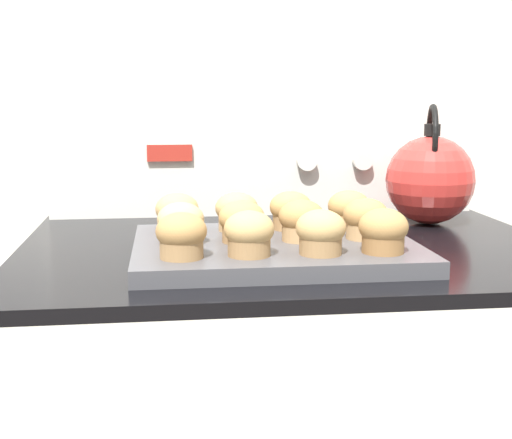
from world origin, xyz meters
name	(u,v)px	position (x,y,z in m)	size (l,w,h in m)	color
wall_back	(261,41)	(0.00, 0.65, 1.20)	(8.00, 0.05, 2.40)	silver
control_panel	(266,159)	(0.00, 0.60, 0.98)	(0.78, 0.07, 0.20)	white
muffin_pan	(274,249)	(-0.04, 0.23, 0.89)	(0.38, 0.30, 0.02)	#4C4C51
muffin_r0_c0	(181,236)	(-0.17, 0.14, 0.93)	(0.06, 0.06, 0.06)	#A37A4C
muffin_r0_c1	(249,234)	(-0.08, 0.15, 0.93)	(0.06, 0.06, 0.06)	#A37A4C
muffin_r0_c2	(321,233)	(0.01, 0.14, 0.93)	(0.06, 0.06, 0.06)	#A37A4C
muffin_r0_c3	(383,231)	(0.09, 0.14, 0.93)	(0.06, 0.06, 0.06)	olive
muffin_r1_c0	(181,224)	(-0.16, 0.23, 0.93)	(0.06, 0.06, 0.06)	#A37A4C
muffin_r1_c1	(242,222)	(-0.08, 0.23, 0.93)	(0.06, 0.06, 0.06)	#A37A4C
muffin_r1_c2	(304,221)	(0.00, 0.23, 0.93)	(0.06, 0.06, 0.06)	tan
muffin_r1_c3	(366,219)	(0.09, 0.23, 0.93)	(0.06, 0.06, 0.06)	tan
muffin_r2_c0	(177,213)	(-0.17, 0.32, 0.93)	(0.06, 0.06, 0.06)	olive
muffin_r2_c1	(237,212)	(-0.08, 0.31, 0.93)	(0.06, 0.06, 0.06)	tan
muffin_r2_c2	(294,211)	(0.00, 0.32, 0.93)	(0.06, 0.06, 0.06)	#A37A4C
muffin_r2_c3	(349,210)	(0.09, 0.31, 0.93)	(0.06, 0.06, 0.06)	#A37A4C
tea_kettle	(430,178)	(0.27, 0.45, 0.96)	(0.15, 0.18, 0.21)	red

